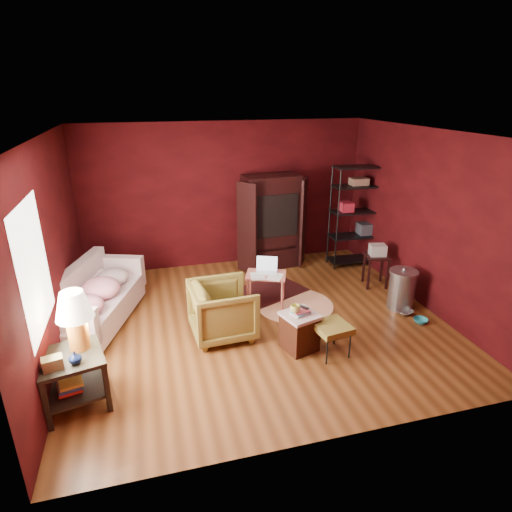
{
  "coord_description": "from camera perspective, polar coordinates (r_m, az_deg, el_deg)",
  "views": [
    {
      "loc": [
        -1.55,
        -5.57,
        3.35
      ],
      "look_at": [
        0.0,
        0.2,
        1.0
      ],
      "focal_mm": 30.0,
      "sensor_mm": 36.0,
      "label": 1
    }
  ],
  "objects": [
    {
      "name": "mug",
      "position": [
        5.68,
        5.25,
        -6.9
      ],
      "size": [
        0.14,
        0.12,
        0.13
      ],
      "primitive_type": "imported",
      "rotation": [
        0.0,
        0.0,
        0.13
      ],
      "color": "#D5D568",
      "rests_on": "hamper"
    },
    {
      "name": "sofa",
      "position": [
        6.85,
        -20.86,
        -5.58
      ],
      "size": [
        1.24,
        2.12,
        0.8
      ],
      "primitive_type": "imported",
      "rotation": [
        0.0,
        0.0,
        1.23
      ],
      "color": "beige",
      "rests_on": "ground"
    },
    {
      "name": "rug_oriental",
      "position": [
        7.55,
        1.44,
        -4.72
      ],
      "size": [
        1.52,
        1.29,
        0.01
      ],
      "rotation": [
        0.0,
        0.0,
        0.4
      ],
      "color": "#431214",
      "rests_on": "ground"
    },
    {
      "name": "hamper",
      "position": [
        5.93,
        5.83,
        -9.86
      ],
      "size": [
        0.55,
        0.55,
        0.61
      ],
      "rotation": [
        0.0,
        0.0,
        0.3
      ],
      "color": "#441C0F",
      "rests_on": "ground"
    },
    {
      "name": "side_table",
      "position": [
        5.16,
        -23.23,
        -10.13
      ],
      "size": [
        0.81,
        0.81,
        1.33
      ],
      "rotation": [
        0.0,
        0.0,
        0.24
      ],
      "color": "black",
      "rests_on": "ground"
    },
    {
      "name": "laptop_desk",
      "position": [
        6.96,
        1.35,
        -2.83
      ],
      "size": [
        0.76,
        0.66,
        0.79
      ],
      "rotation": [
        0.0,
        0.0,
        -0.37
      ],
      "color": "#E67869",
      "rests_on": "ground"
    },
    {
      "name": "tv_armoire",
      "position": [
        8.37,
        2.04,
        4.78
      ],
      "size": [
        1.44,
        0.82,
        1.83
      ],
      "rotation": [
        0.0,
        0.0,
        0.08
      ],
      "color": "black",
      "rests_on": "ground"
    },
    {
      "name": "vase",
      "position": [
        5.0,
        -22.98,
        -12.39
      ],
      "size": [
        0.14,
        0.15,
        0.13
      ],
      "primitive_type": "imported",
      "rotation": [
        0.0,
        0.0,
        -0.07
      ],
      "color": "#0D1941",
      "rests_on": "side_table"
    },
    {
      "name": "room",
      "position": [
        6.08,
        0.16,
        2.79
      ],
      "size": [
        5.54,
        5.04,
        2.84
      ],
      "color": "brown",
      "rests_on": "ground"
    },
    {
      "name": "pet_bowl_steel",
      "position": [
        7.21,
        19.25,
        -6.36
      ],
      "size": [
        0.27,
        0.15,
        0.26
      ],
      "primitive_type": "imported",
      "rotation": [
        0.0,
        0.0,
        0.33
      ],
      "color": "#B1B4B8",
      "rests_on": "ground"
    },
    {
      "name": "pet_bowl_turquoise",
      "position": [
        7.04,
        21.18,
        -7.53
      ],
      "size": [
        0.22,
        0.09,
        0.21
      ],
      "primitive_type": "imported",
      "rotation": [
        0.0,
        0.0,
        0.13
      ],
      "color": "teal",
      "rests_on": "ground"
    },
    {
      "name": "armchair",
      "position": [
        6.14,
        -4.46,
        -6.88
      ],
      "size": [
        0.85,
        0.9,
        0.88
      ],
      "primitive_type": "imported",
      "rotation": [
        0.0,
        0.0,
        1.62
      ],
      "color": "black",
      "rests_on": "ground"
    },
    {
      "name": "wire_shelving",
      "position": [
        8.62,
        13.3,
        5.72
      ],
      "size": [
        0.99,
        0.47,
        2.0
      ],
      "rotation": [
        0.0,
        0.0,
        -0.04
      ],
      "color": "black",
      "rests_on": "ground"
    },
    {
      "name": "trash_can",
      "position": [
        7.29,
        18.85,
        -4.21
      ],
      "size": [
        0.57,
        0.57,
        0.71
      ],
      "rotation": [
        0.0,
        0.0,
        0.33
      ],
      "color": "#94959A",
      "rests_on": "ground"
    },
    {
      "name": "sofa_cushions",
      "position": [
        6.87,
        -20.66,
        -5.41
      ],
      "size": [
        1.39,
        2.12,
        0.83
      ],
      "rotation": [
        0.0,
        0.0,
        -0.34
      ],
      "color": "beige",
      "rests_on": "sofa"
    },
    {
      "name": "small_stand",
      "position": [
        7.89,
        15.84,
        0.1
      ],
      "size": [
        0.47,
        0.47,
        0.78
      ],
      "rotation": [
        0.0,
        0.0,
        -0.22
      ],
      "color": "black",
      "rests_on": "ground"
    },
    {
      "name": "footstool",
      "position": [
        5.81,
        10.11,
        -9.51
      ],
      "size": [
        0.5,
        0.5,
        0.45
      ],
      "rotation": [
        0.0,
        0.0,
        0.15
      ],
      "color": "black",
      "rests_on": "ground"
    },
    {
      "name": "rug_round",
      "position": [
        7.15,
        5.18,
        -6.51
      ],
      "size": [
        1.54,
        1.54,
        0.01
      ],
      "rotation": [
        0.0,
        0.0,
        0.24
      ],
      "color": "#F6EACD",
      "rests_on": "ground"
    }
  ]
}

